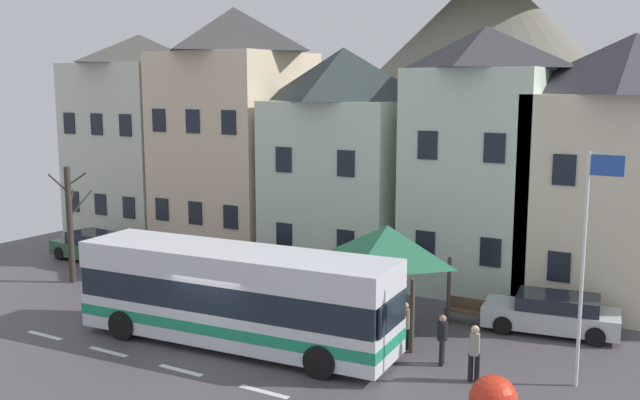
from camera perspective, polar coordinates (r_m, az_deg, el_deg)
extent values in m
cube|color=#4D484D|center=(23.35, -8.39, -12.05)|extent=(40.00, 60.00, 0.06)
cube|color=silver|center=(26.33, -21.08, -10.03)|extent=(1.60, 0.20, 0.01)
cube|color=silver|center=(24.17, -16.52, -11.51)|extent=(1.60, 0.20, 0.01)
cube|color=silver|center=(22.20, -11.04, -13.17)|extent=(1.60, 0.20, 0.01)
cube|color=silver|center=(20.48, -4.48, -14.98)|extent=(1.60, 0.20, 0.01)
cube|color=beige|center=(40.79, -13.91, 3.76)|extent=(6.06, 6.44, 9.54)
pyramid|color=#454340|center=(40.68, -14.21, 11.57)|extent=(6.06, 6.44, 1.56)
cube|color=black|center=(40.33, -19.05, -0.09)|extent=(0.80, 0.06, 1.10)
cube|color=black|center=(38.84, -17.10, -0.33)|extent=(0.80, 0.06, 1.10)
cube|color=black|center=(37.39, -14.99, -0.59)|extent=(0.80, 0.06, 1.10)
cube|color=black|center=(39.92, -19.35, 5.79)|extent=(0.80, 0.06, 1.10)
cube|color=black|center=(38.41, -17.38, 5.78)|extent=(0.80, 0.06, 1.10)
cube|color=black|center=(36.95, -15.26, 5.77)|extent=(0.80, 0.06, 1.10)
cube|color=beige|center=(36.68, -6.72, 3.75)|extent=(6.28, 6.51, 9.99)
pyramid|color=#3C3C3C|center=(36.63, -6.90, 13.31)|extent=(6.28, 6.51, 2.22)
cube|color=black|center=(35.84, -12.48, -0.73)|extent=(0.80, 0.06, 1.10)
cube|color=black|center=(34.47, -9.92, -1.03)|extent=(0.80, 0.06, 1.10)
cube|color=black|center=(33.18, -7.15, -1.35)|extent=(0.80, 0.06, 1.10)
cube|color=black|center=(35.38, -12.72, 6.22)|extent=(0.80, 0.06, 1.10)
cube|color=black|center=(34.00, -10.11, 6.20)|extent=(0.80, 0.06, 1.10)
cube|color=black|center=(32.68, -7.30, 6.16)|extent=(0.80, 0.06, 1.10)
cube|color=silver|center=(32.69, 1.83, 1.15)|extent=(6.13, 5.12, 7.70)
pyramid|color=#2D3837|center=(32.39, 1.87, 9.99)|extent=(6.13, 5.12, 2.34)
cube|color=black|center=(31.62, -2.88, -2.82)|extent=(0.80, 0.06, 1.10)
cube|color=black|center=(30.09, 2.03, -3.43)|extent=(0.80, 0.06, 1.10)
cube|color=black|center=(31.10, -2.92, 3.23)|extent=(0.80, 0.06, 1.10)
cube|color=black|center=(29.55, 2.07, 2.93)|extent=(0.80, 0.06, 1.10)
cube|color=silver|center=(30.23, 12.71, 1.57)|extent=(5.25, 5.35, 9.04)
pyramid|color=#323236|center=(30.03, 13.07, 11.77)|extent=(5.25, 5.35, 1.69)
cube|color=black|center=(28.55, 8.38, -3.54)|extent=(0.80, 0.06, 1.10)
cube|color=black|center=(27.71, 13.43, -4.08)|extent=(0.80, 0.06, 1.10)
cube|color=black|center=(27.96, 8.56, 4.35)|extent=(0.80, 0.06, 1.10)
cube|color=black|center=(27.11, 13.73, 4.04)|extent=(0.80, 0.06, 1.10)
cube|color=beige|center=(29.38, 23.16, -0.11)|extent=(6.83, 5.85, 8.06)
pyramid|color=#3B3741|center=(29.08, 23.79, 9.93)|extent=(6.83, 5.85, 2.21)
cube|color=black|center=(27.18, 18.51, -5.07)|extent=(0.80, 0.06, 1.10)
cube|color=black|center=(26.57, 18.88, 2.29)|extent=(0.80, 0.06, 1.10)
cone|color=slate|center=(50.69, 13.13, 8.74)|extent=(34.30, 34.30, 16.55)
cube|color=silver|center=(23.67, -6.76, -9.57)|extent=(10.90, 3.31, 1.11)
cube|color=#1E8C60|center=(23.65, -6.76, -9.44)|extent=(10.92, 3.33, 0.36)
cube|color=#19232D|center=(23.37, -6.81, -7.19)|extent=(10.80, 3.26, 0.94)
cube|color=silver|center=(23.13, -6.85, -5.03)|extent=(10.90, 3.31, 0.88)
cube|color=#19232D|center=(21.04, 5.79, -9.01)|extent=(0.21, 2.13, 0.90)
cylinder|color=black|center=(23.15, 2.70, -10.74)|extent=(1.02, 0.35, 1.00)
cylinder|color=black|center=(21.08, 0.00, -12.77)|extent=(1.02, 0.35, 1.00)
cylinder|color=black|center=(26.74, -11.98, -8.20)|extent=(1.02, 0.35, 1.00)
cylinder|color=black|center=(24.97, -15.46, -9.58)|extent=(1.02, 0.35, 1.00)
cylinder|color=#473D33|center=(27.14, 3.63, -6.22)|extent=(0.14, 0.14, 2.40)
cylinder|color=#473D33|center=(25.89, 10.22, -7.10)|extent=(0.14, 0.14, 2.40)
cylinder|color=#473D33|center=(24.34, 0.11, -8.00)|extent=(0.14, 0.14, 2.40)
cylinder|color=#473D33|center=(22.94, 7.36, -9.15)|extent=(0.14, 0.14, 2.40)
pyramid|color=#276C49|center=(24.56, 5.39, -3.46)|extent=(3.60, 3.60, 1.27)
cube|color=silver|center=(26.02, 17.88, -8.89)|extent=(4.67, 2.43, 0.67)
cube|color=#1E232D|center=(25.85, 18.44, -7.72)|extent=(2.87, 1.96, 0.47)
cylinder|color=black|center=(25.39, 14.35, -9.65)|extent=(0.66, 0.29, 0.64)
cylinder|color=black|center=(27.04, 14.86, -8.51)|extent=(0.66, 0.29, 0.64)
cylinder|color=black|center=(25.21, 21.09, -10.12)|extent=(0.66, 0.29, 0.64)
cylinder|color=black|center=(26.87, 21.17, -8.94)|extent=(0.66, 0.29, 0.64)
cube|color=black|center=(30.84, -8.65, -5.80)|extent=(4.17, 2.09, 0.62)
cube|color=#1E232D|center=(30.81, -8.99, -4.73)|extent=(2.54, 1.75, 0.52)
cylinder|color=black|center=(30.87, -5.69, -6.05)|extent=(0.65, 0.25, 0.64)
cylinder|color=black|center=(29.49, -7.43, -6.81)|extent=(0.65, 0.25, 0.64)
cylinder|color=black|center=(32.30, -9.75, -5.46)|extent=(0.65, 0.25, 0.64)
cylinder|color=black|center=(30.98, -11.59, -6.14)|extent=(0.65, 0.25, 0.64)
cube|color=#2E5836|center=(36.31, -17.61, -3.81)|extent=(4.63, 2.13, 0.69)
cube|color=#1E232D|center=(36.01, -17.43, -2.92)|extent=(2.82, 1.77, 0.53)
cylinder|color=black|center=(37.05, -20.03, -4.01)|extent=(0.65, 0.25, 0.64)
cylinder|color=black|center=(38.01, -17.96, -3.58)|extent=(0.65, 0.25, 0.64)
cylinder|color=black|center=(34.71, -17.19, -4.72)|extent=(0.65, 0.25, 0.64)
cylinder|color=black|center=(35.73, -15.06, -4.24)|extent=(0.65, 0.25, 0.64)
cylinder|color=black|center=(23.43, 7.00, -10.87)|extent=(0.16, 0.16, 0.77)
cylinder|color=black|center=(23.38, 6.54, -10.90)|extent=(0.16, 0.16, 0.77)
cylinder|color=#7F6B56|center=(23.19, 6.80, -9.37)|extent=(0.30, 0.30, 0.64)
sphere|color=tan|center=(23.06, 6.82, -8.36)|extent=(0.21, 0.21, 0.21)
cylinder|color=black|center=(21.35, 12.41, -12.92)|extent=(0.15, 0.15, 0.84)
cylinder|color=black|center=(21.38, 11.91, -12.87)|extent=(0.15, 0.15, 0.84)
cylinder|color=gray|center=(21.12, 12.22, -11.16)|extent=(0.29, 0.29, 0.63)
sphere|color=#D1AD89|center=(20.98, 12.26, -10.05)|extent=(0.23, 0.23, 0.23)
cylinder|color=black|center=(22.27, 9.64, -11.91)|extent=(0.13, 0.13, 0.84)
cylinder|color=black|center=(22.45, 9.73, -11.74)|extent=(0.13, 0.13, 0.84)
cylinder|color=black|center=(22.14, 9.73, -10.26)|extent=(0.31, 0.31, 0.56)
sphere|color=#9E7A60|center=(22.01, 9.76, -9.30)|extent=(0.22, 0.22, 0.22)
cube|color=brown|center=(26.20, 11.45, -8.66)|extent=(1.41, 0.45, 0.08)
cube|color=brown|center=(26.34, 11.63, -8.07)|extent=(1.41, 0.06, 0.40)
cube|color=#2D2D33|center=(26.46, 10.14, -8.95)|extent=(0.08, 0.36, 0.45)
cube|color=#2D2D33|center=(26.09, 12.75, -9.30)|extent=(0.08, 0.36, 0.45)
cylinder|color=silver|center=(20.98, 20.18, -5.39)|extent=(0.10, 0.10, 6.61)
cube|color=#264CA5|center=(20.41, 21.87, 2.57)|extent=(0.90, 0.03, 0.56)
sphere|color=red|center=(18.47, 13.64, -15.17)|extent=(1.17, 1.17, 1.17)
cylinder|color=#382D28|center=(32.20, -19.31, -1.91)|extent=(0.26, 0.26, 5.01)
cylinder|color=#382D28|center=(31.75, -18.81, 1.58)|extent=(0.78, 0.45, 0.59)
cylinder|color=#382D28|center=(31.85, -20.14, 1.26)|extent=(0.46, 0.73, 0.86)
cylinder|color=#382D28|center=(32.26, -18.54, -0.28)|extent=(0.38, 1.07, 1.12)
cylinder|color=#382D28|center=(32.30, -19.22, 0.00)|extent=(0.37, 0.60, 0.83)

